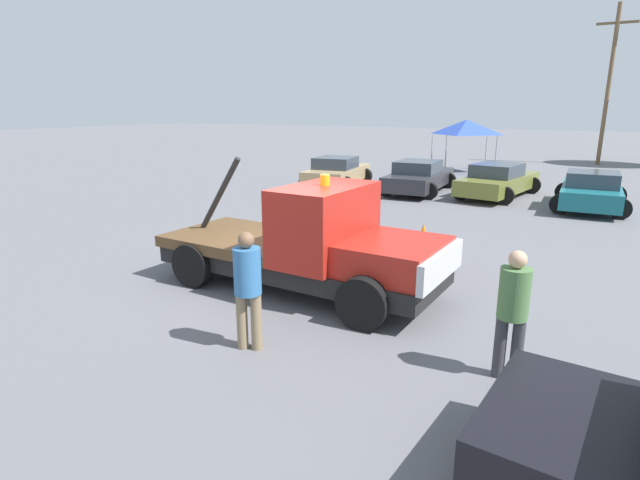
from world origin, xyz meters
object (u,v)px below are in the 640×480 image
parked_car_olive (498,181)px  traffic_cone (423,235)px  tow_truck (313,246)px  person_at_hood (248,283)px  utility_pole (609,82)px  person_near_truck (513,306)px  canopy_tent_blue (466,127)px  parked_car_tan (337,172)px  parked_car_teal (591,191)px  parked_car_charcoal (419,177)px

parked_car_olive → traffic_cone: parked_car_olive is taller
tow_truck → parked_car_olive: tow_truck is taller
person_at_hood → utility_pole: size_ratio=0.19×
tow_truck → utility_pole: (4.46, 28.14, 4.06)m
person_near_truck → utility_pole: bearing=-16.2°
parked_car_olive → canopy_tent_blue: (-3.19, 7.65, 1.78)m
parked_car_tan → traffic_cone: parked_car_tan is taller
person_near_truck → parked_car_teal: 13.35m
tow_truck → parked_car_teal: bearing=72.0°
tow_truck → person_at_hood: size_ratio=3.27×
parked_car_teal → utility_pole: 16.90m
tow_truck → parked_car_olive: (1.12, 12.84, -0.26)m
person_at_hood → parked_car_olive: size_ratio=0.35×
person_at_hood → utility_pole: 31.19m
utility_pole → parked_car_charcoal: bearing=-112.3°
parked_car_tan → utility_pole: 19.47m
canopy_tent_blue → parked_car_teal: bearing=-53.2°
person_near_truck → parked_car_tan: size_ratio=0.38×
person_at_hood → parked_car_charcoal: (-2.38, 14.91, -0.38)m
parked_car_charcoal → parked_car_olive: bearing=-84.1°
parked_car_charcoal → parked_car_tan: bearing=91.3°
tow_truck → parked_car_charcoal: tow_truck is taller
parked_car_tan → canopy_tent_blue: bearing=-31.7°
parked_car_olive → tow_truck: bearing=-175.2°
traffic_cone → utility_pole: size_ratio=0.06×
person_at_hood → canopy_tent_blue: (-2.45, 23.01, 1.40)m
person_at_hood → parked_car_olive: bearing=-22.8°
tow_truck → traffic_cone: (0.80, 4.39, -0.66)m
parked_car_charcoal → utility_pole: size_ratio=0.51×
parked_car_tan → traffic_cone: 10.16m
person_at_hood → parked_car_olive: person_at_hood is taller
parked_car_charcoal → parked_car_olive: 3.15m
parked_car_charcoal → utility_pole: utility_pole is taller
tow_truck → parked_car_olive: size_ratio=1.16×
parked_car_charcoal → parked_car_teal: size_ratio=1.11×
parked_car_teal → utility_pole: size_ratio=0.46×
parked_car_charcoal → parked_car_teal: bearing=-97.4°
tow_truck → parked_car_teal: size_ratio=1.34×
parked_car_olive → canopy_tent_blue: bearing=32.4°
canopy_tent_blue → person_at_hood: bearing=-83.9°
parked_car_olive → parked_car_tan: bearing=105.5°
person_near_truck → traffic_cone: 6.70m
person_near_truck → traffic_cone: (-3.05, 5.91, -0.76)m
person_near_truck → parked_car_charcoal: (-5.84, 13.91, -0.36)m
tow_truck → utility_pole: 28.78m
tow_truck → traffic_cone: 4.51m
parked_car_olive → parked_car_teal: size_ratio=1.16×
tow_truck → parked_car_tan: tow_truck is taller
canopy_tent_blue → utility_pole: utility_pole is taller
person_at_hood → person_near_truck: bearing=-93.9°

